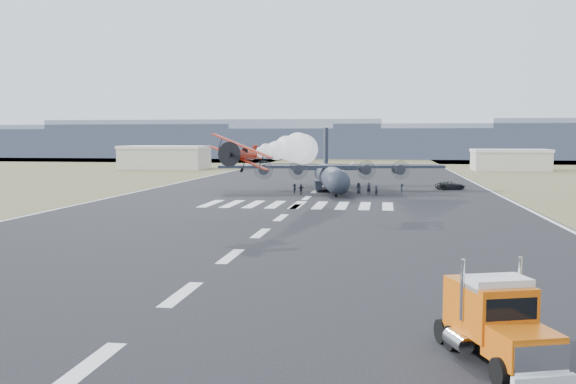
% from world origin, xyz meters
% --- Properties ---
extents(ground, '(500.00, 500.00, 0.00)m').
position_xyz_m(ground, '(0.00, 0.00, 0.00)').
color(ground, black).
rests_on(ground, ground).
extents(scrub_far, '(500.00, 80.00, 0.00)m').
position_xyz_m(scrub_far, '(0.00, 230.00, 0.00)').
color(scrub_far, olive).
rests_on(scrub_far, ground).
extents(runway_markings, '(60.00, 260.00, 0.01)m').
position_xyz_m(runway_markings, '(0.00, 60.00, 0.01)').
color(runway_markings, silver).
rests_on(runway_markings, ground).
extents(ridge_seg_b, '(150.00, 50.00, 15.00)m').
position_xyz_m(ridge_seg_b, '(-130.00, 260.00, 7.50)').
color(ridge_seg_b, gray).
rests_on(ridge_seg_b, ground).
extents(ridge_seg_c, '(150.00, 50.00, 17.00)m').
position_xyz_m(ridge_seg_c, '(-65.00, 260.00, 8.50)').
color(ridge_seg_c, gray).
rests_on(ridge_seg_c, ground).
extents(ridge_seg_d, '(150.00, 50.00, 13.00)m').
position_xyz_m(ridge_seg_d, '(0.00, 260.00, 6.50)').
color(ridge_seg_d, gray).
rests_on(ridge_seg_d, ground).
extents(ridge_seg_e, '(150.00, 50.00, 15.00)m').
position_xyz_m(ridge_seg_e, '(65.00, 260.00, 7.50)').
color(ridge_seg_e, gray).
rests_on(ridge_seg_e, ground).
extents(hangar_left, '(24.50, 14.50, 6.70)m').
position_xyz_m(hangar_left, '(-52.00, 145.00, 3.41)').
color(hangar_left, '#A8A295').
rests_on(hangar_left, ground).
extents(hangar_right, '(20.50, 12.50, 5.90)m').
position_xyz_m(hangar_right, '(46.00, 150.00, 3.01)').
color(hangar_right, '#A8A295').
rests_on(hangar_right, ground).
extents(semi_truck, '(4.55, 7.85, 3.47)m').
position_xyz_m(semi_truck, '(15.98, -8.83, 1.70)').
color(semi_truck, black).
rests_on(semi_truck, ground).
extents(aerobatic_biplane, '(6.56, 6.22, 3.79)m').
position_xyz_m(aerobatic_biplane, '(-2.89, 28.61, 7.37)').
color(aerobatic_biplane, '#B0150B').
extents(smoke_trail, '(5.11, 26.37, 4.33)m').
position_xyz_m(smoke_trail, '(-0.52, 50.72, 7.54)').
color(smoke_trail, white).
extents(transport_aircraft, '(37.68, 30.88, 10.89)m').
position_xyz_m(transport_aircraft, '(2.36, 74.03, 2.81)').
color(transport_aircraft, '#1F232F').
rests_on(transport_aircraft, ground).
extents(support_vehicle, '(5.55, 3.74, 1.41)m').
position_xyz_m(support_vehicle, '(22.97, 79.77, 0.71)').
color(support_vehicle, black).
rests_on(support_vehicle, ground).
extents(crew_a, '(0.73, 0.75, 1.58)m').
position_xyz_m(crew_a, '(10.29, 65.98, 0.79)').
color(crew_a, black).
rests_on(crew_a, ground).
extents(crew_b, '(0.90, 0.70, 1.63)m').
position_xyz_m(crew_b, '(3.88, 64.21, 0.81)').
color(crew_b, black).
rests_on(crew_b, ground).
extents(crew_c, '(0.58, 1.11, 1.67)m').
position_xyz_m(crew_c, '(14.33, 69.28, 0.83)').
color(crew_c, black).
rests_on(crew_c, ground).
extents(crew_d, '(1.16, 0.95, 1.77)m').
position_xyz_m(crew_d, '(-1.48, 65.06, 0.88)').
color(crew_d, black).
rests_on(crew_d, ground).
extents(crew_e, '(0.97, 0.76, 1.74)m').
position_xyz_m(crew_e, '(7.39, 69.82, 0.87)').
color(crew_e, black).
rests_on(crew_e, ground).
extents(crew_f, '(0.81, 1.54, 1.59)m').
position_xyz_m(crew_f, '(-2.88, 67.63, 0.79)').
color(crew_f, black).
rests_on(crew_f, ground).
extents(crew_g, '(0.82, 0.75, 1.86)m').
position_xyz_m(crew_g, '(9.05, 68.49, 0.93)').
color(crew_g, black).
rests_on(crew_g, ground).
extents(crew_h, '(0.79, 1.04, 1.89)m').
position_xyz_m(crew_h, '(4.36, 70.14, 0.95)').
color(crew_h, black).
rests_on(crew_h, ground).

